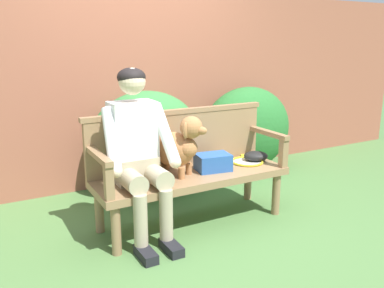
{
  "coord_description": "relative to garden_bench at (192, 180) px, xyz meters",
  "views": [
    {
      "loc": [
        -1.55,
        -2.79,
        1.5
      ],
      "look_at": [
        0.0,
        0.0,
        0.68
      ],
      "focal_mm": 38.26,
      "sensor_mm": 36.0,
      "label": 1
    }
  ],
  "objects": [
    {
      "name": "ground_plane",
      "position": [
        0.0,
        0.0,
        -0.38
      ],
      "size": [
        40.0,
        40.0,
        0.0
      ],
      "primitive_type": "plane",
      "color": "#4C753D"
    },
    {
      "name": "brick_garden_fence",
      "position": [
        0.0,
        1.36,
        0.62
      ],
      "size": [
        8.0,
        0.3,
        2.0
      ],
      "primitive_type": "cube",
      "color": "#9E5642",
      "rests_on": "ground"
    },
    {
      "name": "hedge_bush_mid_right",
      "position": [
        0.86,
        1.02,
        -0.03
      ],
      "size": [
        0.8,
        0.7,
        0.69
      ],
      "primitive_type": "ellipsoid",
      "color": "#286B2D",
      "rests_on": "ground"
    },
    {
      "name": "hedge_bush_mid_left",
      "position": [
        1.26,
        0.96,
        0.12
      ],
      "size": [
        1.12,
        0.7,
        0.98
      ],
      "primitive_type": "ellipsoid",
      "color": "#286B2D",
      "rests_on": "ground"
    },
    {
      "name": "hedge_bush_far_right",
      "position": [
        -0.0,
        0.95,
        0.13
      ],
      "size": [
        1.17,
        0.87,
        1.01
      ],
      "primitive_type": "ellipsoid",
      "color": "#337538",
      "rests_on": "ground"
    },
    {
      "name": "garden_bench",
      "position": [
        0.0,
        0.0,
        0.0
      ],
      "size": [
        1.62,
        0.53,
        0.43
      ],
      "color": "#93704C",
      "rests_on": "ground"
    },
    {
      "name": "bench_backrest",
      "position": [
        0.0,
        0.24,
        0.31
      ],
      "size": [
        1.66,
        0.06,
        0.5
      ],
      "color": "#93704C",
      "rests_on": "garden_bench"
    },
    {
      "name": "bench_armrest_left_end",
      "position": [
        -0.77,
        -0.09,
        0.26
      ],
      "size": [
        0.06,
        0.53,
        0.28
      ],
      "color": "#93704C",
      "rests_on": "garden_bench"
    },
    {
      "name": "bench_armrest_right_end",
      "position": [
        0.77,
        -0.09,
        0.26
      ],
      "size": [
        0.06,
        0.53,
        0.28
      ],
      "color": "#93704C",
      "rests_on": "garden_bench"
    },
    {
      "name": "person_seated",
      "position": [
        -0.47,
        -0.02,
        0.33
      ],
      "size": [
        0.56,
        0.67,
        1.3
      ],
      "color": "black",
      "rests_on": "ground"
    },
    {
      "name": "dog_on_bench",
      "position": [
        -0.12,
        0.01,
        0.3
      ],
      "size": [
        0.39,
        0.47,
        0.5
      ],
      "color": "#AD7042",
      "rests_on": "garden_bench"
    },
    {
      "name": "tennis_racket",
      "position": [
        0.59,
        0.06,
        0.07
      ],
      "size": [
        0.38,
        0.58,
        0.03
      ],
      "color": "yellow",
      "rests_on": "garden_bench"
    },
    {
      "name": "baseball_glove",
      "position": [
        0.68,
        0.03,
        0.1
      ],
      "size": [
        0.27,
        0.25,
        0.09
      ],
      "primitive_type": "ellipsoid",
      "rotation": [
        0.0,
        0.0,
        -0.42
      ],
      "color": "black",
      "rests_on": "garden_bench"
    },
    {
      "name": "sports_bag",
      "position": [
        0.2,
        -0.01,
        0.13
      ],
      "size": [
        0.31,
        0.24,
        0.14
      ],
      "primitive_type": "cube",
      "rotation": [
        0.0,
        0.0,
        -0.15
      ],
      "color": "#2856A3",
      "rests_on": "garden_bench"
    }
  ]
}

